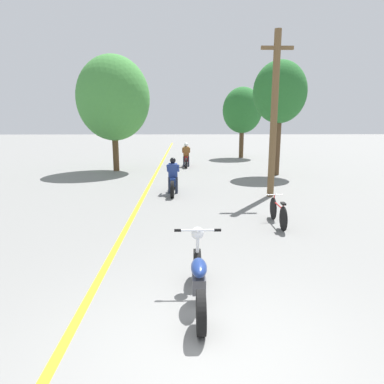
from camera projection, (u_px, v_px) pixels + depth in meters
ground_plane at (199, 355)px, 4.10m from camera, size 120.00×120.00×0.00m
lane_stripe_center at (154, 176)px, 16.94m from camera, size 0.14×48.00×0.01m
utility_pole at (274, 114)px, 11.95m from camera, size 1.10×0.24×5.72m
roadside_tree_right_near at (280, 93)px, 16.50m from camera, size 2.59×2.33×5.54m
roadside_tree_right_far at (242, 111)px, 24.34m from camera, size 2.80×2.52×5.00m
roadside_tree_left at (113, 98)px, 17.91m from camera, size 3.82×3.44×6.04m
motorcycle_foreground at (199, 277)px, 5.21m from camera, size 0.76×2.04×1.03m
motorcycle_rider_lead at (173, 180)px, 12.95m from camera, size 0.50×2.16×1.36m
motorcycle_rider_far at (186, 158)px, 20.23m from camera, size 0.50×1.99×1.42m
bicycle_parked at (278, 212)px, 9.09m from camera, size 0.44×1.64×0.73m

